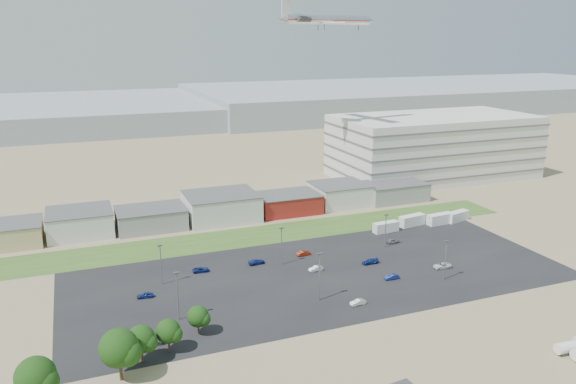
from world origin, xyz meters
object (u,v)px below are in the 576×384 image
tree_far_left (36,381)px  parked_car_9 (201,270)px  parked_car_1 (392,277)px  parked_car_10 (156,342)px  parked_car_12 (370,261)px  parked_car_5 (145,295)px  parked_car_11 (304,253)px  box_trailer_a (386,227)px  parked_car_7 (316,269)px  parked_car_6 (257,262)px  storage_tank_nw (567,347)px  parked_car_0 (442,266)px  parked_car_8 (393,241)px  parked_car_13 (358,302)px  airliner (328,20)px

tree_far_left → parked_car_9: (35.05, 42.73, -4.42)m
parked_car_1 → parked_car_10: 57.47m
tree_far_left → parked_car_12: tree_far_left is taller
parked_car_5 → parked_car_11: (42.30, 10.14, 0.00)m
box_trailer_a → parked_car_7: size_ratio=2.11×
parked_car_6 → parked_car_12: (26.95, -10.20, -0.00)m
parked_car_1 → parked_car_5: size_ratio=1.01×
tree_far_left → parked_car_11: bearing=34.7°
storage_tank_nw → parked_car_10: 75.43m
parked_car_1 → parked_car_5: (-55.88, 11.38, 0.02)m
parked_car_7 → parked_car_0: bearing=65.5°
parked_car_8 → parked_car_13: 40.09m
parked_car_7 → parked_car_11: size_ratio=0.99×
parked_car_10 → parked_car_11: parked_car_11 is taller
parked_car_0 → parked_car_1: 15.35m
parked_car_13 → parked_car_1: bearing=118.3°
parked_car_8 → parked_car_9: (-54.45, -0.16, -0.07)m
box_trailer_a → parked_car_8: box_trailer_a is taller
storage_tank_nw → parked_car_8: bearing=89.2°
box_trailer_a → parked_car_1: size_ratio=2.16×
storage_tank_nw → parked_car_7: storage_tank_nw is taller
box_trailer_a → parked_car_6: (-43.28, -9.43, -0.85)m
parked_car_9 → parked_car_12: bearing=-100.2°
airliner → parked_car_10: 132.80m
parked_car_0 → parked_car_5: size_ratio=1.28×
parked_car_6 → parked_car_12: bearing=-116.7°
tree_far_left → parked_car_13: (62.60, 13.17, -4.41)m
tree_far_left → parked_car_5: tree_far_left is taller
parked_car_1 → parked_car_13: size_ratio=1.02×
parked_car_0 → parked_car_7: parked_car_0 is taller
parked_car_5 → parked_car_9: 17.40m
parked_car_0 → parked_car_11: parked_car_0 is taller
parked_car_9 → parked_car_7: bearing=-106.0°
parked_car_5 → parked_car_13: (42.17, -20.12, -0.03)m
parked_car_0 → storage_tank_nw: bearing=0.5°
parked_car_5 → parked_car_9: parked_car_5 is taller
parked_car_5 → parked_car_8: size_ratio=0.95×
parked_car_0 → parked_car_5: 71.89m
parked_car_5 → parked_car_6: size_ratio=0.83×
parked_car_7 → airliner: bearing=146.9°
parked_car_1 → airliner: bearing=167.0°
box_trailer_a → parked_car_5: size_ratio=2.18×
airliner → parked_car_13: bearing=-121.0°
parked_car_8 → parked_car_10: bearing=111.4°
parked_car_1 → parked_car_7: 18.47m
airliner → parked_car_5: bearing=-148.0°
storage_tank_nw → parked_car_1: (-12.33, 39.68, -0.66)m
parked_car_6 → parked_car_8: bearing=-95.2°
parked_car_6 → parked_car_13: 32.08m
parked_car_7 → parked_car_8: parked_car_8 is taller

